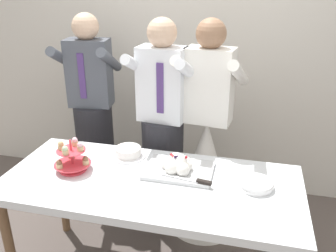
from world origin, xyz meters
The scene contains 9 objects.
rear_wall centered at (0.00, 1.38, 1.45)m, with size 5.20×0.10×2.90m, color beige.
dessert_table centered at (0.00, 0.00, 0.70)m, with size 1.80×0.80×0.78m.
cupcake_stand centered at (-0.51, 0.00, 0.86)m, with size 0.23×0.23×0.21m.
main_cake_tray centered at (0.14, 0.13, 0.82)m, with size 0.43×0.32×0.13m.
plate_stack centered at (0.62, 0.07, 0.80)m, with size 0.21×0.20×0.04m.
round_cake centered at (-0.23, 0.26, 0.80)m, with size 0.24×0.24×0.07m.
person_groom centered at (-0.08, 0.63, 0.75)m, with size 0.51×0.53×1.66m.
person_bride centered at (0.25, 0.67, 0.58)m, with size 0.56×0.56×1.66m.
person_guest centered at (-0.74, 0.80, 0.75)m, with size 0.52×0.54×1.66m.
Camera 1 is at (0.55, -1.78, 1.91)m, focal length 38.29 mm.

